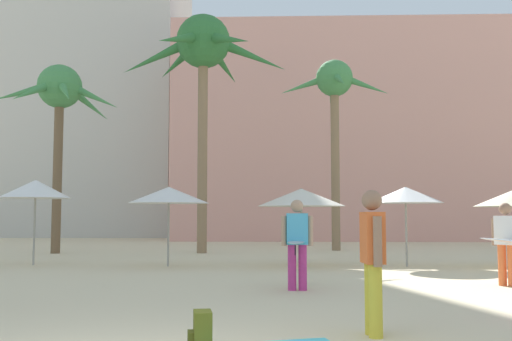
# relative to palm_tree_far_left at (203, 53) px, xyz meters

# --- Properties ---
(hotel_pink) EXTENTS (23.57, 8.75, 12.80)m
(hotel_pink) POSITION_rel_palm_tree_far_left_xyz_m (8.63, 14.47, -1.38)
(hotel_pink) COLOR #DB9989
(hotel_pink) RESTS_ON ground
(palm_tree_far_left) EXTENTS (6.67, 6.55, 9.30)m
(palm_tree_far_left) POSITION_rel_palm_tree_far_left_xyz_m (0.00, 0.00, 0.00)
(palm_tree_far_left) COLOR #896B4C
(palm_tree_far_left) RESTS_ON ground
(palm_tree_left) EXTENTS (4.58, 4.58, 7.97)m
(palm_tree_left) POSITION_rel_palm_tree_far_left_xyz_m (5.32, 1.90, -1.24)
(palm_tree_left) COLOR #896B4C
(palm_tree_left) RESTS_ON ground
(palm_tree_right) EXTENTS (4.85, 4.49, 7.26)m
(palm_tree_right) POSITION_rel_palm_tree_far_left_xyz_m (-5.50, -0.38, -1.81)
(palm_tree_right) COLOR brown
(palm_tree_right) RESTS_ON ground
(cafe_umbrella_1) EXTENTS (2.51, 2.51, 2.19)m
(cafe_umbrella_1) POSITION_rel_palm_tree_far_left_xyz_m (3.55, -5.64, -5.85)
(cafe_umbrella_1) COLOR gray
(cafe_umbrella_1) RESTS_ON ground
(cafe_umbrella_3) EXTENTS (2.08, 2.08, 2.22)m
(cafe_umbrella_3) POSITION_rel_palm_tree_far_left_xyz_m (6.48, -5.75, -5.79)
(cafe_umbrella_3) COLOR gray
(cafe_umbrella_3) RESTS_ON ground
(cafe_umbrella_4) EXTENTS (2.29, 2.29, 2.23)m
(cafe_umbrella_4) POSITION_rel_palm_tree_far_left_xyz_m (-0.20, -5.93, -5.79)
(cafe_umbrella_4) COLOR gray
(cafe_umbrella_4) RESTS_ON ground
(cafe_umbrella_5) EXTENTS (2.02, 2.02, 2.45)m
(cafe_umbrella_5) POSITION_rel_palm_tree_far_left_xyz_m (-4.15, -5.61, -5.60)
(cafe_umbrella_5) COLOR gray
(cafe_umbrella_5) RESTS_ON ground
(backpack) EXTENTS (0.28, 0.33, 0.42)m
(backpack) POSITION_rel_palm_tree_far_left_xyz_m (2.04, -16.17, -7.58)
(backpack) COLOR #535718
(backpack) RESTS_ON ground
(person_far_left) EXTENTS (2.25, 2.44, 1.66)m
(person_far_left) POSITION_rel_palm_tree_far_left_xyz_m (7.45, -10.43, -6.88)
(person_far_left) COLOR orange
(person_far_left) RESTS_ON ground
(person_far_right) EXTENTS (0.60, 2.70, 1.71)m
(person_far_right) POSITION_rel_palm_tree_far_left_xyz_m (3.22, -11.01, -6.86)
(person_far_right) COLOR #B7337F
(person_far_right) RESTS_ON ground
(person_mid_center) EXTENTS (0.26, 0.61, 1.70)m
(person_mid_center) POSITION_rel_palm_tree_far_left_xyz_m (3.94, -15.30, -6.85)
(person_mid_center) COLOR gold
(person_mid_center) RESTS_ON ground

